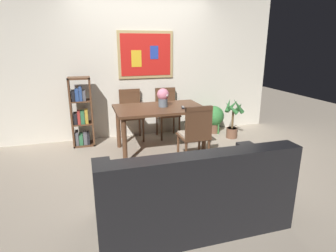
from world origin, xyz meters
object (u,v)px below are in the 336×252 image
(dining_chair_far_right, at_px, (167,108))
(leather_couch, at_px, (191,195))
(potted_ivy, at_px, (214,118))
(dining_table, at_px, (160,113))
(bookshelf, at_px, (81,115))
(dining_chair_far_left, at_px, (131,110))
(tv_remote, at_px, (183,107))
(dining_chair_near_right, at_px, (196,131))
(flower_vase, at_px, (163,97))
(potted_palm, at_px, (233,119))

(dining_chair_far_right, height_order, leather_couch, dining_chair_far_right)
(potted_ivy, bearing_deg, dining_table, -152.83)
(dining_table, xyz_separation_m, leather_couch, (-0.22, -1.97, -0.33))
(dining_chair_far_right, bearing_deg, potted_ivy, -4.54)
(dining_chair_far_right, xyz_separation_m, bookshelf, (-1.54, -0.08, 0.01))
(dining_table, height_order, dining_chair_far_left, dining_chair_far_left)
(dining_table, height_order, tv_remote, tv_remote)
(bookshelf, xyz_separation_m, tv_remote, (1.54, -0.82, 0.20))
(dining_chair_far_left, relative_size, dining_chair_near_right, 1.00)
(dining_table, xyz_separation_m, flower_vase, (0.06, 0.02, 0.26))
(potted_palm, bearing_deg, dining_chair_far_left, 164.18)
(potted_palm, height_order, tv_remote, potted_palm)
(dining_table, xyz_separation_m, potted_palm, (1.47, 0.25, -0.28))
(dining_table, xyz_separation_m, potted_ivy, (1.28, 0.66, -0.34))
(leather_couch, height_order, tv_remote, leather_couch)
(tv_remote, bearing_deg, leather_couch, -107.11)
(leather_couch, distance_m, potted_ivy, 3.03)
(tv_remote, bearing_deg, bookshelf, 152.10)
(dining_chair_near_right, bearing_deg, leather_couch, -113.74)
(potted_ivy, distance_m, potted_palm, 0.45)
(dining_chair_far_right, distance_m, bookshelf, 1.54)
(dining_chair_far_right, bearing_deg, dining_chair_near_right, -90.53)
(dining_table, relative_size, dining_chair_far_right, 1.55)
(dining_table, relative_size, dining_chair_near_right, 1.55)
(bookshelf, bearing_deg, flower_vase, -26.37)
(dining_table, relative_size, leather_couch, 0.78)
(dining_table, relative_size, flower_vase, 4.81)
(bookshelf, xyz_separation_m, potted_ivy, (2.49, 0.00, -0.24))
(dining_chair_far_right, relative_size, dining_chair_near_right, 1.00)
(dining_chair_far_left, relative_size, flower_vase, 3.11)
(leather_couch, bearing_deg, bookshelf, 110.60)
(dining_table, relative_size, tv_remote, 8.69)
(dining_chair_far_right, relative_size, potted_ivy, 1.53)
(potted_ivy, distance_m, tv_remote, 1.33)
(dining_chair_far_left, xyz_separation_m, potted_palm, (1.81, -0.51, -0.18))
(dining_chair_far_left, xyz_separation_m, dining_chair_far_right, (0.67, -0.03, 0.00))
(dining_table, xyz_separation_m, dining_chair_far_right, (0.33, 0.73, -0.10))
(tv_remote, bearing_deg, dining_chair_far_left, 125.95)
(potted_ivy, xyz_separation_m, tv_remote, (-0.94, -0.82, 0.45))
(dining_chair_far_right, height_order, potted_palm, dining_chair_far_right)
(dining_table, xyz_separation_m, tv_remote, (0.34, -0.16, 0.11))
(potted_palm, bearing_deg, leather_couch, -127.27)
(dining_table, relative_size, bookshelf, 1.19)
(dining_chair_far_left, bearing_deg, tv_remote, -54.05)
(bookshelf, xyz_separation_m, flower_vase, (1.27, -0.63, 0.35))
(dining_chair_far_left, xyz_separation_m, leather_couch, (0.12, -2.74, -0.23))
(dining_chair_far_right, height_order, dining_chair_near_right, same)
(leather_couch, distance_m, flower_vase, 2.10)
(dining_chair_near_right, xyz_separation_m, potted_palm, (1.15, 0.99, -0.18))
(bookshelf, bearing_deg, tv_remote, -27.90)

